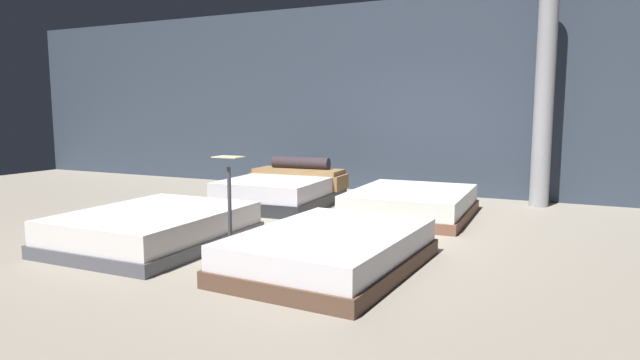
# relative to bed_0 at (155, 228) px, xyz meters

# --- Properties ---
(ground_plane) EXTENTS (18.00, 18.00, 0.02)m
(ground_plane) POSITION_rel_bed_0_xyz_m (1.14, 1.59, -0.21)
(ground_plane) COLOR gray
(showroom_back_wall) EXTENTS (18.00, 0.06, 3.50)m
(showroom_back_wall) POSITION_rel_bed_0_xyz_m (1.14, 5.03, 1.55)
(showroom_back_wall) COLOR #333D4C
(showroom_back_wall) RESTS_ON ground_plane
(bed_0) EXTENTS (1.65, 2.11, 0.40)m
(bed_0) POSITION_rel_bed_0_xyz_m (0.00, 0.00, 0.00)
(bed_0) COLOR #50515A
(bed_0) RESTS_ON ground_plane
(bed_1) EXTENTS (1.60, 2.21, 0.38)m
(bed_1) POSITION_rel_bed_0_xyz_m (2.20, -0.01, -0.01)
(bed_1) COLOR brown
(bed_1) RESTS_ON ground_plane
(bed_2) EXTENTS (1.67, 2.07, 0.72)m
(bed_2) POSITION_rel_bed_0_xyz_m (0.05, 2.90, 0.05)
(bed_2) COLOR #26292D
(bed_2) RESTS_ON ground_plane
(bed_3) EXTENTS (1.67, 2.07, 0.39)m
(bed_3) POSITION_rel_bed_0_xyz_m (2.19, 2.84, -0.00)
(bed_3) COLOR brown
(bed_3) RESTS_ON ground_plane
(price_sign) EXTENTS (0.28, 0.24, 1.06)m
(price_sign) POSITION_rel_bed_0_xyz_m (1.14, -0.16, 0.22)
(price_sign) COLOR #3F3F44
(price_sign) RESTS_ON ground_plane
(support_pillar) EXTENTS (0.29, 0.29, 3.50)m
(support_pillar) POSITION_rel_bed_0_xyz_m (3.80, 4.53, 1.55)
(support_pillar) COLOR #99999E
(support_pillar) RESTS_ON ground_plane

